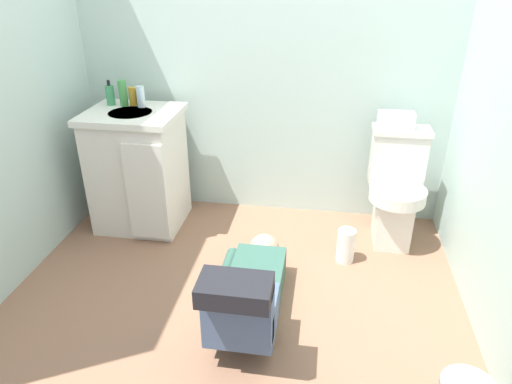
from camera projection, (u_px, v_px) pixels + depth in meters
The scene contains 12 objects.
ground_plane at pixel (236, 294), 2.64m from camera, with size 3.02×3.06×0.04m, color #8A614A.
wall_back at pixel (264, 44), 3.03m from camera, with size 2.68×0.08×2.40m, color #AFC7BE.
toilet at pixel (396, 189), 2.98m from camera, with size 0.36×0.46×0.75m.
vanity_cabinet at pixel (139, 169), 3.14m from camera, with size 0.60×0.53×0.82m.
faucet at pixel (139, 98), 3.07m from camera, with size 0.02×0.02×0.10m, color silver.
person_plumber at pixel (249, 291), 2.36m from camera, with size 0.39×1.06×0.52m.
tissue_box at pixel (396, 120), 2.87m from camera, with size 0.22×0.11×0.10m, color silver.
soap_dispenser at pixel (110, 95), 3.07m from camera, with size 0.06×0.06×0.17m.
bottle_green at pixel (123, 93), 3.04m from camera, with size 0.05×0.05×0.17m, color #46994A.
bottle_amber at pixel (133, 96), 3.06m from camera, with size 0.05×0.05×0.12m, color gold.
bottle_clear at pixel (141, 97), 3.02m from camera, with size 0.05×0.05×0.14m, color silver.
paper_towel_roll at pixel (346, 246), 2.85m from camera, with size 0.11×0.11×0.22m, color white.
Camera 1 is at (0.44, -2.04, 1.70)m, focal length 32.32 mm.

